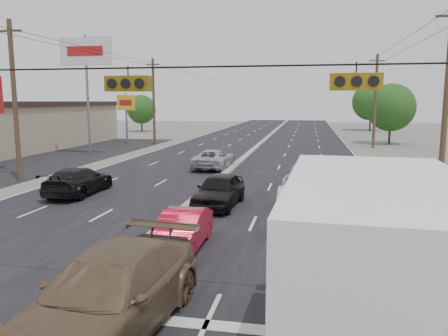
{
  "coord_description": "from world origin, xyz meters",
  "views": [
    {
      "loc": [
        5.57,
        -9.52,
        5.05
      ],
      "look_at": [
        2.02,
        8.76,
        2.2
      ],
      "focal_mm": 35.0,
      "sensor_mm": 36.0,
      "label": 1
    }
  ],
  "objects_px": {
    "tree_right_mid": "(391,107)",
    "queue_car_b": "(298,210)",
    "queue_car_c": "(309,178)",
    "queue_car_e": "(367,188)",
    "utility_pole_left_b": "(15,100)",
    "tan_sedan": "(109,295)",
    "tree_left_far": "(141,109)",
    "oncoming_near": "(79,181)",
    "utility_pole_right_b": "(446,100)",
    "utility_pole_right_c": "(375,101)",
    "box_truck": "(370,279)",
    "pole_sign_far": "(126,107)",
    "tree_right_far": "(371,102)",
    "queue_car_a": "(219,190)",
    "oncoming_far": "(214,159)",
    "red_sedan": "(182,231)",
    "pole_sign_billboard": "(86,59)",
    "utility_pole_left_c": "(154,101)"
  },
  "relations": [
    {
      "from": "utility_pole_right_b",
      "to": "oncoming_far",
      "type": "bearing_deg",
      "value": 152.08
    },
    {
      "from": "pole_sign_far",
      "to": "utility_pole_right_b",
      "type": "bearing_deg",
      "value": -41.26
    },
    {
      "from": "pole_sign_billboard",
      "to": "tree_right_mid",
      "type": "xyz_separation_m",
      "value": [
        29.5,
        17.0,
        -4.53
      ]
    },
    {
      "from": "tree_right_far",
      "to": "queue_car_a",
      "type": "bearing_deg",
      "value": -103.84
    },
    {
      "from": "utility_pole_right_c",
      "to": "oncoming_far",
      "type": "bearing_deg",
      "value": -128.25
    },
    {
      "from": "utility_pole_left_b",
      "to": "pole_sign_far",
      "type": "bearing_deg",
      "value": 97.97
    },
    {
      "from": "utility_pole_right_c",
      "to": "queue_car_b",
      "type": "bearing_deg",
      "value": -102.65
    },
    {
      "from": "tree_left_far",
      "to": "queue_car_a",
      "type": "xyz_separation_m",
      "value": [
        23.4,
        -49.25,
        -2.93
      ]
    },
    {
      "from": "tree_left_far",
      "to": "oncoming_near",
      "type": "distance_m",
      "value": 50.52
    },
    {
      "from": "utility_pole_left_b",
      "to": "tree_right_mid",
      "type": "bearing_deg",
      "value": 47.49
    },
    {
      "from": "box_truck",
      "to": "queue_car_e",
      "type": "xyz_separation_m",
      "value": [
        1.81,
        14.82,
        -1.21
      ]
    },
    {
      "from": "tree_right_mid",
      "to": "queue_car_b",
      "type": "height_order",
      "value": "tree_right_mid"
    },
    {
      "from": "utility_pole_right_c",
      "to": "tree_right_far",
      "type": "height_order",
      "value": "utility_pole_right_c"
    },
    {
      "from": "utility_pole_right_b",
      "to": "queue_car_c",
      "type": "xyz_separation_m",
      "value": [
        -6.84,
        0.39,
        -4.35
      ]
    },
    {
      "from": "oncoming_near",
      "to": "utility_pole_right_b",
      "type": "bearing_deg",
      "value": -171.91
    },
    {
      "from": "tree_right_far",
      "to": "queue_car_b",
      "type": "distance_m",
      "value": 63.41
    },
    {
      "from": "tree_right_mid",
      "to": "queue_car_c",
      "type": "height_order",
      "value": "tree_right_mid"
    },
    {
      "from": "tree_left_far",
      "to": "box_truck",
      "type": "height_order",
      "value": "tree_left_far"
    },
    {
      "from": "utility_pole_left_b",
      "to": "oncoming_near",
      "type": "relative_size",
      "value": 1.95
    },
    {
      "from": "queue_car_e",
      "to": "queue_car_c",
      "type": "bearing_deg",
      "value": 133.96
    },
    {
      "from": "tree_right_mid",
      "to": "box_truck",
      "type": "height_order",
      "value": "tree_right_mid"
    },
    {
      "from": "utility_pole_right_b",
      "to": "queue_car_e",
      "type": "distance_m",
      "value": 6.27
    },
    {
      "from": "utility_pole_left_b",
      "to": "utility_pole_right_c",
      "type": "bearing_deg",
      "value": 45.0
    },
    {
      "from": "pole_sign_far",
      "to": "tree_left_far",
      "type": "xyz_separation_m",
      "value": [
        -6.0,
        20.0,
        -0.69
      ]
    },
    {
      "from": "utility_pole_left_b",
      "to": "utility_pole_left_c",
      "type": "relative_size",
      "value": 1.0
    },
    {
      "from": "utility_pole_right_c",
      "to": "pole_sign_far",
      "type": "distance_m",
      "value": 28.51
    },
    {
      "from": "tree_left_far",
      "to": "oncoming_far",
      "type": "bearing_deg",
      "value": -61.3
    },
    {
      "from": "box_truck",
      "to": "tan_sedan",
      "type": "relative_size",
      "value": 1.27
    },
    {
      "from": "pole_sign_billboard",
      "to": "red_sedan",
      "type": "xyz_separation_m",
      "value": [
        15.9,
        -23.65,
        -8.21
      ]
    },
    {
      "from": "tree_left_far",
      "to": "box_truck",
      "type": "xyz_separation_m",
      "value": [
        28.69,
        -61.98,
        -1.72
      ]
    },
    {
      "from": "utility_pole_right_b",
      "to": "tree_left_far",
      "type": "relative_size",
      "value": 1.63
    },
    {
      "from": "tree_right_mid",
      "to": "oncoming_far",
      "type": "bearing_deg",
      "value": -125.93
    },
    {
      "from": "tree_left_far",
      "to": "box_truck",
      "type": "distance_m",
      "value": 68.32
    },
    {
      "from": "box_truck",
      "to": "red_sedan",
      "type": "bearing_deg",
      "value": 132.17
    },
    {
      "from": "box_truck",
      "to": "queue_car_e",
      "type": "relative_size",
      "value": 1.69
    },
    {
      "from": "pole_sign_far",
      "to": "queue_car_b",
      "type": "xyz_separation_m",
      "value": [
        21.24,
        -32.35,
        -3.63
      ]
    },
    {
      "from": "queue_car_b",
      "to": "queue_car_e",
      "type": "height_order",
      "value": "queue_car_e"
    },
    {
      "from": "queue_car_a",
      "to": "queue_car_e",
      "type": "xyz_separation_m",
      "value": [
        7.1,
        2.09,
        -0.01
      ]
    },
    {
      "from": "utility_pole_right_b",
      "to": "tree_right_far",
      "type": "xyz_separation_m",
      "value": [
        3.5,
        55.0,
        -0.15
      ]
    },
    {
      "from": "pole_sign_billboard",
      "to": "box_truck",
      "type": "height_order",
      "value": "pole_sign_billboard"
    },
    {
      "from": "pole_sign_billboard",
      "to": "utility_pole_left_c",
      "type": "bearing_deg",
      "value": 80.54
    },
    {
      "from": "utility_pole_left_b",
      "to": "tan_sedan",
      "type": "height_order",
      "value": "utility_pole_left_b"
    },
    {
      "from": "oncoming_near",
      "to": "tree_right_far",
      "type": "bearing_deg",
      "value": -112.27
    },
    {
      "from": "oncoming_near",
      "to": "oncoming_far",
      "type": "distance_m",
      "value": 11.68
    },
    {
      "from": "queue_car_c",
      "to": "utility_pole_left_b",
      "type": "bearing_deg",
      "value": -173.26
    },
    {
      "from": "queue_car_b",
      "to": "oncoming_far",
      "type": "height_order",
      "value": "queue_car_b"
    },
    {
      "from": "red_sedan",
      "to": "oncoming_near",
      "type": "distance_m",
      "value": 11.1
    },
    {
      "from": "utility_pole_left_b",
      "to": "pole_sign_billboard",
      "type": "bearing_deg",
      "value": 98.75
    },
    {
      "from": "utility_pole_right_b",
      "to": "tan_sedan",
      "type": "bearing_deg",
      "value": -124.41
    },
    {
      "from": "queue_car_c",
      "to": "red_sedan",
      "type": "bearing_deg",
      "value": -105.62
    }
  ]
}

